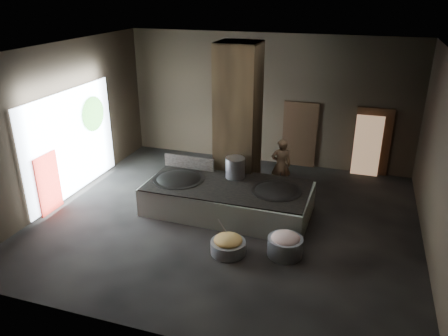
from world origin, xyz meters
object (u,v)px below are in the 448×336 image
(veg_basin, at_px, (228,247))
(meat_basin, at_px, (285,246))
(hearth_platform, at_px, (228,199))
(wok_right, at_px, (276,193))
(stock_pot, at_px, (235,168))
(cook, at_px, (281,165))
(wok_left, at_px, (179,181))

(veg_basin, relative_size, meat_basin, 1.01)
(hearth_platform, relative_size, wok_right, 3.41)
(wok_right, distance_m, stock_pot, 1.44)
(stock_pot, bearing_deg, hearth_platform, -95.19)
(wok_right, distance_m, meat_basin, 1.87)
(cook, xyz_separation_m, meat_basin, (0.82, -3.50, -0.60))
(wok_right, bearing_deg, meat_basin, -70.66)
(hearth_platform, distance_m, cook, 2.22)
(hearth_platform, xyz_separation_m, meat_basin, (1.94, -1.64, -0.17))
(cook, height_order, veg_basin, cook)
(hearth_platform, height_order, stock_pot, stock_pot)
(wok_left, relative_size, cook, 0.86)
(stock_pot, relative_size, veg_basin, 0.71)
(cook, height_order, meat_basin, cook)
(hearth_platform, relative_size, veg_basin, 5.41)
(wok_right, distance_m, veg_basin, 2.22)
(wok_right, bearing_deg, stock_pot, 158.96)
(wok_right, relative_size, veg_basin, 1.59)
(veg_basin, bearing_deg, hearth_platform, 107.86)
(wok_right, relative_size, cook, 0.80)
(hearth_platform, xyz_separation_m, wok_right, (1.35, 0.05, 0.35))
(veg_basin, height_order, meat_basin, meat_basin)
(stock_pot, relative_size, meat_basin, 0.71)
(wok_left, bearing_deg, cook, 36.65)
(stock_pot, distance_m, meat_basin, 3.03)
(cook, relative_size, veg_basin, 1.98)
(hearth_platform, xyz_separation_m, veg_basin, (0.63, -1.97, -0.24))
(meat_basin, bearing_deg, cook, 103.16)
(meat_basin, bearing_deg, hearth_platform, 139.83)
(stock_pot, height_order, meat_basin, stock_pot)
(wok_left, height_order, cook, cook)
(wok_left, xyz_separation_m, stock_pot, (1.50, 0.60, 0.38))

